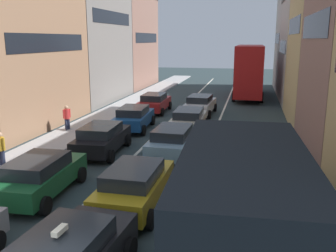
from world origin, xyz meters
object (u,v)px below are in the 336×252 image
(wagon_left_lane_second, at_px, (40,175))
(sedan_left_lane_fifth, at_px, (155,102))
(hatchback_centre_lane_third, at_px, (173,141))
(coupe_centre_lane_fourth, at_px, (189,120))
(removalist_box_truck, at_px, (241,209))
(sedan_left_lane_third, at_px, (102,138))
(sedan_right_lane_behind_truck, at_px, (238,159))
(sedan_centre_lane_fifth, at_px, (200,104))
(sedan_centre_lane_second, at_px, (135,185))
(pedestrian_far_sidewalk, at_px, (67,117))
(bus_mid_queue_primary, at_px, (249,69))
(sedan_left_lane_fourth, at_px, (134,117))
(pedestrian_near_kerb, at_px, (1,148))

(wagon_left_lane_second, height_order, sedan_left_lane_fifth, same)
(hatchback_centre_lane_third, height_order, coupe_centre_lane_fourth, same)
(removalist_box_truck, height_order, sedan_left_lane_third, removalist_box_truck)
(sedan_right_lane_behind_truck, bearing_deg, removalist_box_truck, -178.67)
(hatchback_centre_lane_third, distance_m, coupe_centre_lane_fourth, 4.91)
(sedan_centre_lane_fifth, bearing_deg, coupe_centre_lane_fourth, -176.05)
(wagon_left_lane_second, bearing_deg, sedan_right_lane_behind_truck, -65.46)
(removalist_box_truck, distance_m, sedan_left_lane_fifth, 21.55)
(sedan_centre_lane_second, bearing_deg, pedestrian_far_sidewalk, 38.68)
(coupe_centre_lane_fourth, xyz_separation_m, bus_mid_queue_primary, (3.38, 15.60, 2.03))
(sedan_left_lane_fourth, xyz_separation_m, pedestrian_near_kerb, (-3.54, -8.30, 0.15))
(removalist_box_truck, height_order, coupe_centre_lane_fourth, removalist_box_truck)
(sedan_left_lane_fourth, bearing_deg, sedan_centre_lane_second, -165.75)
(bus_mid_queue_primary, distance_m, pedestrian_far_sidewalk, 20.28)
(hatchback_centre_lane_third, xyz_separation_m, coupe_centre_lane_fourth, (-0.02, 4.91, 0.00))
(sedan_left_lane_fourth, height_order, bus_mid_queue_primary, bus_mid_queue_primary)
(sedan_left_lane_third, relative_size, sedan_centre_lane_fifth, 1.00)
(wagon_left_lane_second, height_order, bus_mid_queue_primary, bus_mid_queue_primary)
(sedan_left_lane_fifth, relative_size, bus_mid_queue_primary, 0.41)
(wagon_left_lane_second, bearing_deg, sedan_left_lane_fifth, -2.13)
(sedan_left_lane_fourth, relative_size, pedestrian_near_kerb, 2.65)
(wagon_left_lane_second, height_order, pedestrian_far_sidewalk, pedestrian_far_sidewalk)
(sedan_centre_lane_fifth, distance_m, sedan_right_lane_behind_truck, 13.36)
(sedan_left_lane_fourth, relative_size, sedan_left_lane_fifth, 1.02)
(sedan_centre_lane_second, relative_size, sedan_left_lane_fourth, 0.98)
(sedan_centre_lane_fifth, height_order, pedestrian_near_kerb, pedestrian_near_kerb)
(removalist_box_truck, height_order, wagon_left_lane_second, removalist_box_truck)
(sedan_left_lane_fourth, xyz_separation_m, sedan_right_lane_behind_truck, (6.83, -7.16, 0.00))
(wagon_left_lane_second, relative_size, bus_mid_queue_primary, 0.42)
(sedan_right_lane_behind_truck, bearing_deg, hatchback_centre_lane_third, 54.48)
(wagon_left_lane_second, bearing_deg, sedan_centre_lane_fifth, -14.61)
(sedan_centre_lane_second, xyz_separation_m, hatchback_centre_lane_third, (0.10, 5.86, 0.00))
(hatchback_centre_lane_third, height_order, bus_mid_queue_primary, bus_mid_queue_primary)
(sedan_left_lane_third, height_order, sedan_left_lane_fourth, same)
(sedan_right_lane_behind_truck, distance_m, pedestrian_near_kerb, 10.43)
(sedan_left_lane_third, xyz_separation_m, pedestrian_far_sidewalk, (-3.87, 3.77, 0.15))
(sedan_left_lane_third, xyz_separation_m, coupe_centre_lane_fourth, (3.58, 5.21, 0.00))
(coupe_centre_lane_fourth, bearing_deg, sedan_left_lane_third, 144.12)
(sedan_centre_lane_fifth, xyz_separation_m, bus_mid_queue_primary, (3.47, 9.81, 2.03))
(sedan_centre_lane_second, distance_m, sedan_left_lane_third, 6.56)
(sedan_centre_lane_second, bearing_deg, removalist_box_truck, -134.54)
(removalist_box_truck, bearing_deg, bus_mid_queue_primary, -2.50)
(pedestrian_far_sidewalk, bearing_deg, sedan_right_lane_behind_truck, 179.90)
(wagon_left_lane_second, distance_m, sedan_left_lane_fourth, 10.67)
(coupe_centre_lane_fourth, bearing_deg, hatchback_centre_lane_third, 178.88)
(sedan_left_lane_fourth, relative_size, sedan_right_lane_behind_truck, 1.02)
(sedan_centre_lane_second, bearing_deg, sedan_left_lane_third, 32.59)
(wagon_left_lane_second, relative_size, sedan_left_lane_third, 1.00)
(coupe_centre_lane_fourth, bearing_deg, removalist_box_truck, -167.51)
(removalist_box_truck, bearing_deg, sedan_centre_lane_second, 42.33)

